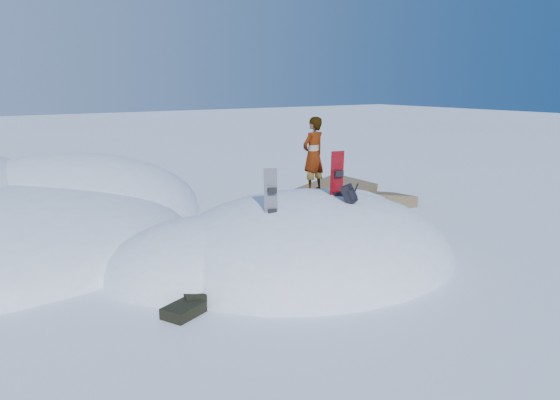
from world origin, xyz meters
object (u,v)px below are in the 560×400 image
snowboard_dark (271,203)px  backpack (350,194)px  person (313,155)px  snowboard_red (337,187)px

snowboard_dark → backpack: snowboard_dark is taller
backpack → person: (0.42, 1.84, 0.61)m
backpack → snowboard_red: bearing=46.4°
person → backpack: bearing=65.2°
person → snowboard_red: bearing=63.6°
snowboard_red → backpack: size_ratio=3.42×
snowboard_dark → person: person is taller
snowboard_red → backpack: (-0.08, -0.52, -0.07)m
snowboard_dark → snowboard_red: bearing=30.0°
snowboard_dark → person: (2.15, 1.45, 0.66)m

